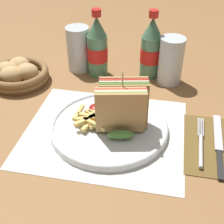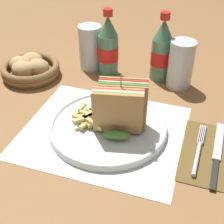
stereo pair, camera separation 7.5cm
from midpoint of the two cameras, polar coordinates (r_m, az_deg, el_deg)
The scene contains 14 objects.
ground_plane at distance 0.74m, azimuth -3.88°, elevation -4.61°, with size 4.00×4.00×0.00m, color olive.
placemat at distance 0.76m, azimuth -4.18°, elevation -3.77°, with size 0.38×0.33×0.00m.
plate_main at distance 0.76m, azimuth -3.15°, elevation -2.81°, with size 0.29×0.29×0.02m.
club_sandwich at distance 0.71m, azimuth -1.19°, elevation 0.68°, with size 0.12×0.11×0.15m.
fries_pile at distance 0.75m, azimuth -6.77°, elevation -1.35°, with size 0.09×0.09×0.02m.
ketchup_blob at distance 0.79m, azimuth -5.51°, elevation 0.65°, with size 0.04×0.03×0.01m.
napkin at distance 0.74m, azimuth 14.63°, elevation -5.80°, with size 0.11×0.21×0.00m.
fork at distance 0.72m, azimuth 13.10°, elevation -6.13°, with size 0.02×0.17×0.01m.
knife at distance 0.74m, azimuth 16.21°, elevation -5.88°, with size 0.02×0.22×0.00m.
coke_bottle_near at distance 0.96m, azimuth -4.99°, elevation 11.54°, with size 0.06×0.06×0.20m.
coke_bottle_far at distance 0.95m, azimuth 4.84°, elevation 11.32°, with size 0.06×0.06×0.20m.
glass_near at distance 0.93m, azimuth 8.41°, elevation 9.19°, with size 0.07×0.07×0.14m.
glass_far at distance 1.00m, azimuth -8.32°, elevation 10.83°, with size 0.07×0.07×0.14m.
bread_basket at distance 0.99m, azimuth -18.92°, elevation 6.60°, with size 0.18×0.18×0.06m.
Camera 1 is at (0.12, -0.55, 0.49)m, focal length 50.00 mm.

